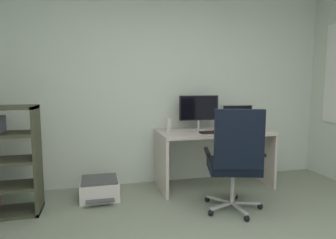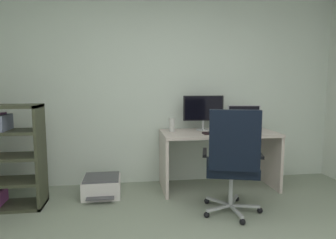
# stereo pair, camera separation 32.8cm
# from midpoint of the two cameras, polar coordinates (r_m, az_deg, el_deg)

# --- Properties ---
(wall_back) EXTENTS (4.77, 0.10, 2.70)m
(wall_back) POSITION_cam_midpoint_polar(r_m,az_deg,el_deg) (3.95, 1.26, 7.23)
(wall_back) COLOR silver
(wall_back) RESTS_ON ground
(desk) EXTENTS (1.43, 0.68, 0.73)m
(desk) POSITION_cam_midpoint_polar(r_m,az_deg,el_deg) (3.82, 12.17, -5.20)
(desk) COLOR beige
(desk) RESTS_ON ground
(monitor_main) EXTENTS (0.52, 0.18, 0.45)m
(monitor_main) POSITION_cam_midpoint_polar(r_m,az_deg,el_deg) (3.84, 9.31, 1.91)
(monitor_main) COLOR #B2B5B7
(monitor_main) RESTS_ON desk
(monitor_secondary) EXTENTS (0.43, 0.18, 0.32)m
(monitor_secondary) POSITION_cam_midpoint_polar(r_m,az_deg,el_deg) (4.05, 16.73, 0.71)
(monitor_secondary) COLOR #B2B5B7
(monitor_secondary) RESTS_ON desk
(keyboard) EXTENTS (0.34, 0.14, 0.02)m
(keyboard) POSITION_cam_midpoint_polar(r_m,az_deg,el_deg) (3.62, 12.04, -2.59)
(keyboard) COLOR black
(keyboard) RESTS_ON desk
(computer_mouse) EXTENTS (0.08, 0.11, 0.03)m
(computer_mouse) POSITION_cam_midpoint_polar(r_m,az_deg,el_deg) (3.70, 15.76, -2.40)
(computer_mouse) COLOR black
(computer_mouse) RESTS_ON desk
(desktop_speaker) EXTENTS (0.07, 0.07, 0.17)m
(desktop_speaker) POSITION_cam_midpoint_polar(r_m,az_deg,el_deg) (3.71, 3.30, -1.06)
(desktop_speaker) COLOR silver
(desktop_speaker) RESTS_ON desk
(office_chair) EXTENTS (0.65, 0.65, 1.09)m
(office_chair) POSITION_cam_midpoint_polar(r_m,az_deg,el_deg) (3.02, 15.50, -7.53)
(office_chair) COLOR #B7BABC
(office_chair) RESTS_ON ground
(printer) EXTENTS (0.44, 0.50, 0.24)m
(printer) POSITION_cam_midpoint_polar(r_m,az_deg,el_deg) (3.63, -10.16, -12.67)
(printer) COLOR silver
(printer) RESTS_ON ground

